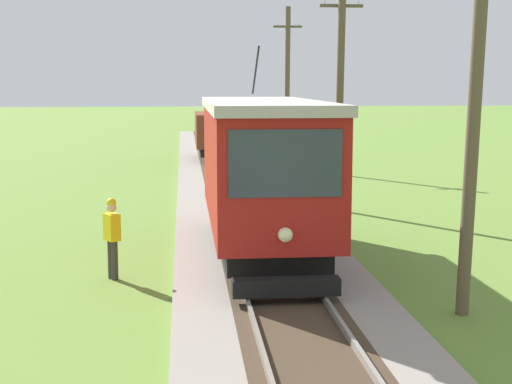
{
  "coord_description": "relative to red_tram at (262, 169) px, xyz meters",
  "views": [
    {
      "loc": [
        -1.85,
        -2.41,
        4.24
      ],
      "look_at": [
        0.1,
        17.55,
        1.28
      ],
      "focal_mm": 52.3,
      "sensor_mm": 36.0,
      "label": 1
    }
  ],
  "objects": [
    {
      "name": "red_tram",
      "position": [
        0.0,
        0.0,
        0.0
      ],
      "size": [
        2.6,
        8.54,
        4.79
      ],
      "color": "maroon",
      "rests_on": "rail_right"
    },
    {
      "name": "freight_car",
      "position": [
        -0.0,
        21.98,
        -0.64
      ],
      "size": [
        2.4,
        5.2,
        2.31
      ],
      "color": "brown",
      "rests_on": "rail_right"
    },
    {
      "name": "utility_pole_near_tram",
      "position": [
        3.22,
        -4.76,
        2.11
      ],
      "size": [
        1.4,
        0.66,
        8.42
      ],
      "color": "brown",
      "rests_on": "ground"
    },
    {
      "name": "utility_pole_mid",
      "position": [
        3.22,
        6.56,
        1.68
      ],
      "size": [
        1.4,
        0.59,
        7.56
      ],
      "color": "brown",
      "rests_on": "ground"
    },
    {
      "name": "utility_pole_far",
      "position": [
        3.22,
        18.88,
        1.82
      ],
      "size": [
        1.4,
        0.57,
        7.83
      ],
      "color": "brown",
      "rests_on": "ground"
    },
    {
      "name": "gravel_pile",
      "position": [
        4.84,
        25.01,
        -1.5
      ],
      "size": [
        2.47,
        2.47,
        1.38
      ],
      "primitive_type": "cone",
      "color": "#9E998E",
      "rests_on": "ground"
    },
    {
      "name": "second_worker",
      "position": [
        -3.41,
        -1.43,
        -1.21
      ],
      "size": [
        0.4,
        0.45,
        1.78
      ],
      "rotation": [
        0.0,
        0.0,
        0.55
      ],
      "color": "#38332D",
      "rests_on": "ground"
    }
  ]
}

